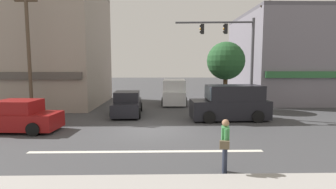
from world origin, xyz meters
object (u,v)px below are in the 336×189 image
object	(u,v)px
pedestrian_foreground_with_bag	(225,143)
van_approaching_near	(231,103)
sedan_crossing_center	(127,104)
van_parked_curbside	(174,92)
utility_pole_far_right	(267,53)
street_tree	(226,61)
traffic_light_mast	(237,51)
utility_pole_near_left	(29,54)
sedan_crossing_rightbound	(18,117)

from	to	relation	value
pedestrian_foreground_with_bag	van_approaching_near	bearing A→B (deg)	74.15
sedan_crossing_center	van_parked_curbside	distance (m)	6.08
utility_pole_far_right	van_parked_curbside	bearing A→B (deg)	165.47
street_tree	pedestrian_foreground_with_bag	distance (m)	12.52
street_tree	van_approaching_near	world-z (taller)	street_tree
traffic_light_mast	sedan_crossing_center	distance (m)	7.86
street_tree	van_parked_curbside	xyz separation A→B (m)	(-3.72, 2.84, -2.62)
van_parked_curbside	traffic_light_mast	bearing A→B (deg)	-58.99
street_tree	sedan_crossing_center	bearing A→B (deg)	-162.66
van_approaching_near	street_tree	bearing A→B (deg)	81.44
utility_pole_near_left	sedan_crossing_rightbound	world-z (taller)	utility_pole_near_left
utility_pole_near_left	van_parked_curbside	size ratio (longest dim) A/B	1.65
pedestrian_foreground_with_bag	street_tree	bearing A→B (deg)	76.55
van_parked_curbside	pedestrian_foreground_with_bag	distance (m)	14.76
street_tree	utility_pole_near_left	world-z (taller)	utility_pole_near_left
van_approaching_near	sedan_crossing_center	world-z (taller)	van_approaching_near
utility_pole_near_left	sedan_crossing_center	distance (m)	6.94
utility_pole_far_right	street_tree	bearing A→B (deg)	-164.54
utility_pole_near_left	pedestrian_foreground_with_bag	distance (m)	14.21
sedan_crossing_rightbound	utility_pole_far_right	bearing A→B (deg)	25.87
utility_pole_near_left	van_parked_curbside	xyz separation A→B (m)	(9.47, 5.48, -2.98)
utility_pole_near_left	traffic_light_mast	distance (m)	13.10
van_approaching_near	van_parked_curbside	xyz separation A→B (m)	(-3.13, 6.82, 0.00)
utility_pole_far_right	van_parked_curbside	size ratio (longest dim) A/B	1.77
traffic_light_mast	pedestrian_foreground_with_bag	distance (m)	9.69
van_parked_curbside	utility_pole_near_left	bearing A→B (deg)	-149.95
utility_pole_far_right	van_approaching_near	distance (m)	7.20
van_approaching_near	van_parked_curbside	distance (m)	7.50
utility_pole_near_left	utility_pole_far_right	size ratio (longest dim) A/B	0.93
street_tree	utility_pole_near_left	xyz separation A→B (m)	(-13.20, -2.64, 0.37)
sedan_crossing_rightbound	sedan_crossing_center	size ratio (longest dim) A/B	1.01
utility_pole_near_left	traffic_light_mast	size ratio (longest dim) A/B	1.24
utility_pole_far_right	traffic_light_mast	xyz separation A→B (m)	(-3.60, -4.15, -0.10)
van_parked_curbside	van_approaching_near	bearing A→B (deg)	-65.36
van_approaching_near	sedan_crossing_center	xyz separation A→B (m)	(-6.49, 1.76, -0.29)
traffic_light_mast	van_approaching_near	bearing A→B (deg)	-121.62
utility_pole_far_right	traffic_light_mast	size ratio (longest dim) A/B	1.33
utility_pole_far_right	van_parked_curbside	distance (m)	8.14
sedan_crossing_center	pedestrian_foreground_with_bag	bearing A→B (deg)	-66.30
traffic_light_mast	van_parked_curbside	xyz separation A→B (m)	(-3.62, 6.02, -3.17)
traffic_light_mast	pedestrian_foreground_with_bag	world-z (taller)	traffic_light_mast
pedestrian_foreground_with_bag	van_parked_curbside	bearing A→B (deg)	93.42
van_parked_curbside	pedestrian_foreground_with_bag	xyz separation A→B (m)	(0.88, -14.73, -0.05)
sedan_crossing_rightbound	sedan_crossing_center	world-z (taller)	same
utility_pole_near_left	pedestrian_foreground_with_bag	xyz separation A→B (m)	(10.35, -9.25, -3.04)
sedan_crossing_center	van_parked_curbside	xyz separation A→B (m)	(3.37, 5.05, 0.29)
sedan_crossing_center	van_approaching_near	bearing A→B (deg)	-15.19
sedan_crossing_rightbound	traffic_light_mast	bearing A→B (deg)	15.80
sedan_crossing_rightbound	van_parked_curbside	distance (m)	12.51
street_tree	traffic_light_mast	size ratio (longest dim) A/B	0.82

